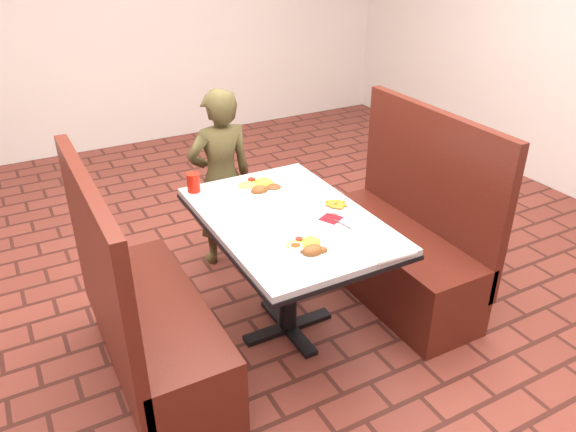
# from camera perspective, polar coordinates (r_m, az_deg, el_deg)

# --- Properties ---
(dining_table) EXTENTS (0.81, 1.21, 0.75)m
(dining_table) POSITION_cam_1_polar(r_m,az_deg,el_deg) (2.99, 0.00, -1.63)
(dining_table) COLOR #B9BCBE
(dining_table) RESTS_ON ground
(booth_bench_left) EXTENTS (0.47, 1.20, 1.17)m
(booth_bench_left) POSITION_cam_1_polar(r_m,az_deg,el_deg) (2.94, -14.07, -10.79)
(booth_bench_left) COLOR #571E13
(booth_bench_left) RESTS_ON ground
(booth_bench_right) EXTENTS (0.47, 1.20, 1.17)m
(booth_bench_right) POSITION_cam_1_polar(r_m,az_deg,el_deg) (3.55, 11.42, -3.12)
(booth_bench_right) COLOR #571E13
(booth_bench_right) RESTS_ON ground
(diner_person) EXTENTS (0.44, 0.29, 1.22)m
(diner_person) POSITION_cam_1_polar(r_m,az_deg,el_deg) (3.73, -6.81, 3.74)
(diner_person) COLOR brown
(diner_person) RESTS_ON ground
(near_dinner_plate) EXTENTS (0.24, 0.24, 0.08)m
(near_dinner_plate) POSITION_cam_1_polar(r_m,az_deg,el_deg) (2.63, 2.09, -2.99)
(near_dinner_plate) COLOR white
(near_dinner_plate) RESTS_ON dining_table
(far_dinner_plate) EXTENTS (0.30, 0.30, 0.08)m
(far_dinner_plate) POSITION_cam_1_polar(r_m,az_deg,el_deg) (3.23, -2.83, 3.18)
(far_dinner_plate) COLOR white
(far_dinner_plate) RESTS_ON dining_table
(plantain_plate) EXTENTS (0.18, 0.18, 0.03)m
(plantain_plate) POSITION_cam_1_polar(r_m,az_deg,el_deg) (3.04, 4.85, 1.09)
(plantain_plate) COLOR white
(plantain_plate) RESTS_ON dining_table
(maroon_napkin) EXTENTS (0.13, 0.13, 0.00)m
(maroon_napkin) POSITION_cam_1_polar(r_m,az_deg,el_deg) (2.92, 4.39, -0.24)
(maroon_napkin) COLOR maroon
(maroon_napkin) RESTS_ON dining_table
(spoon_utensil) EXTENTS (0.04, 0.13, 0.00)m
(spoon_utensil) POSITION_cam_1_polar(r_m,az_deg,el_deg) (2.86, 5.55, -0.85)
(spoon_utensil) COLOR silver
(spoon_utensil) RESTS_ON dining_table
(red_tumbler) EXTENTS (0.07, 0.07, 0.11)m
(red_tumbler) POSITION_cam_1_polar(r_m,az_deg,el_deg) (3.23, -9.59, 3.37)
(red_tumbler) COLOR red
(red_tumbler) RESTS_ON dining_table
(paper_napkin) EXTENTS (0.22, 0.17, 0.01)m
(paper_napkin) POSITION_cam_1_polar(r_m,az_deg,el_deg) (2.67, 10.17, -3.44)
(paper_napkin) COLOR silver
(paper_napkin) RESTS_ON dining_table
(knife_utensil) EXTENTS (0.08, 0.15, 0.00)m
(knife_utensil) POSITION_cam_1_polar(r_m,az_deg,el_deg) (2.66, 2.30, -2.99)
(knife_utensil) COLOR silver
(knife_utensil) RESTS_ON dining_table
(fork_utensil) EXTENTS (0.05, 0.14, 0.00)m
(fork_utensil) POSITION_cam_1_polar(r_m,az_deg,el_deg) (2.58, 1.85, -4.01)
(fork_utensil) COLOR silver
(fork_utensil) RESTS_ON dining_table
(lettuce_shreds) EXTENTS (0.28, 0.32, 0.00)m
(lettuce_shreds) POSITION_cam_1_polar(r_m,az_deg,el_deg) (3.00, 0.12, 0.66)
(lettuce_shreds) COLOR #9AC44E
(lettuce_shreds) RESTS_ON dining_table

